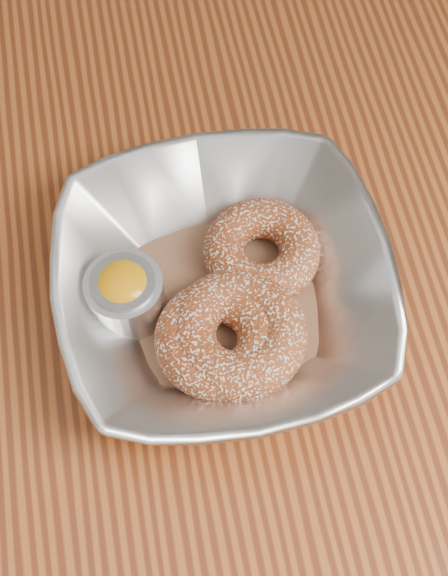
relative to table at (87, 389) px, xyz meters
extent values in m
plane|color=#565659|center=(0.00, 0.00, -0.65)|extent=(4.00, 4.00, 0.00)
cube|color=brown|center=(0.00, 0.00, 0.08)|extent=(1.20, 0.80, 0.04)
imported|color=silver|center=(0.12, 0.01, 0.13)|extent=(0.24, 0.24, 0.06)
cube|color=brown|center=(0.12, 0.01, 0.11)|extent=(0.19, 0.19, 0.00)
torus|color=brown|center=(0.15, 0.04, 0.12)|extent=(0.09, 0.09, 0.03)
torus|color=brown|center=(0.12, -0.03, 0.13)|extent=(0.12, 0.12, 0.04)
torus|color=brown|center=(0.11, -0.03, 0.12)|extent=(0.10, 0.10, 0.03)
cylinder|color=silver|center=(0.05, 0.01, 0.13)|extent=(0.06, 0.06, 0.04)
cylinder|color=gray|center=(0.05, 0.01, 0.13)|extent=(0.05, 0.05, 0.04)
ellipsoid|color=orange|center=(0.05, 0.01, 0.14)|extent=(0.04, 0.04, 0.03)
camera|label=1|loc=(0.07, -0.25, 0.64)|focal=50.00mm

